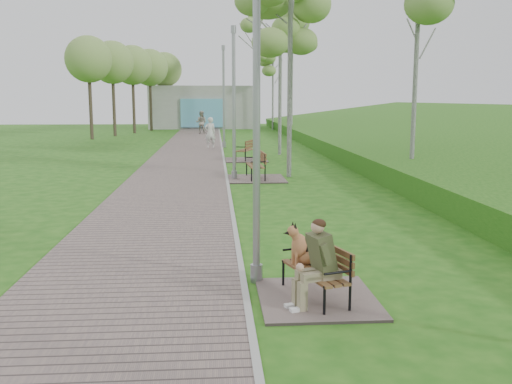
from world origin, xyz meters
TOP-DOWN VIEW (x-y plane):
  - walkway at (-1.75, 21.50)m, footprint 3.50×67.00m
  - kerb at (0.00, 21.50)m, footprint 0.10×67.00m
  - embankment at (12.00, 20.00)m, footprint 14.00×70.00m
  - building_north at (-1.50, 50.97)m, footprint 10.00×5.20m
  - bench_main at (0.93, 2.86)m, footprint 1.65×1.84m
  - bench_second at (1.02, 15.19)m, footprint 1.99×2.21m
  - bench_third at (0.99, 21.47)m, footprint 1.92×2.13m
  - lamp_post_near at (0.21, 3.75)m, footprint 0.19×0.19m
  - lamp_post_second at (0.26, 15.22)m, footprint 0.20×0.20m
  - lamp_post_third at (0.14, 28.53)m, footprint 0.23×0.23m
  - pedestrian_near at (-0.67, 28.04)m, footprint 0.75×0.60m
  - pedestrian_far at (-1.47, 41.38)m, footprint 1.05×0.90m
  - birch_mid_c at (3.06, 21.71)m, footprint 2.95×2.95m
  - birch_far_b at (2.89, 24.13)m, footprint 2.34×2.34m
  - birch_far_c at (5.47, 38.89)m, footprint 2.93×2.93m
  - birch_distant_a at (3.20, 44.67)m, footprint 2.96×2.96m
  - birch_distant_b at (4.87, 46.99)m, footprint 2.23×2.23m

SIDE VIEW (x-z plane):
  - embankment at x=12.00m, z-range -0.80..0.80m
  - walkway at x=-1.75m, z-range 0.00..0.04m
  - kerb at x=0.00m, z-range 0.00..0.05m
  - bench_third at x=0.99m, z-range -0.37..0.81m
  - bench_second at x=1.02m, z-range -0.38..0.84m
  - bench_main at x=0.93m, z-range -0.32..1.12m
  - pedestrian_near at x=-0.67m, z-range 0.00..1.78m
  - pedestrian_far at x=-1.47m, z-range 0.00..1.85m
  - building_north at x=-1.50m, z-range -0.01..3.99m
  - lamp_post_near at x=0.21m, z-range -0.16..4.75m
  - lamp_post_second at x=0.26m, z-range -0.17..5.12m
  - lamp_post_third at x=0.14m, z-range -0.19..5.63m
  - birch_distant_b at x=4.87m, z-range 2.17..9.76m
  - birch_far_b at x=2.89m, z-range 2.37..10.68m
  - birch_mid_c at x=3.06m, z-range 2.37..10.68m
  - birch_far_c at x=5.47m, z-range 3.03..13.67m
  - birch_distant_a at x=3.20m, z-range 3.27..14.75m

